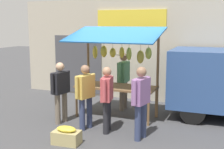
{
  "coord_description": "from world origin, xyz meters",
  "views": [
    {
      "loc": [
        -3.02,
        7.53,
        2.6
      ],
      "look_at": [
        0.0,
        0.3,
        1.25
      ],
      "focal_mm": 48.16,
      "sensor_mm": 36.0,
      "label": 1
    }
  ],
  "objects_px": {
    "market_stall": "(118,61)",
    "produce_crate_near": "(67,136)",
    "shopper_with_shopping_bag": "(141,98)",
    "shopper_in_grey_tee": "(86,93)",
    "shopper_with_ponytail": "(61,88)",
    "vendor_with_sunhat": "(124,76)",
    "shopper_in_striped_shirt": "(107,95)"
  },
  "relations": [
    {
      "from": "market_stall",
      "to": "shopper_in_striped_shirt",
      "type": "height_order",
      "value": "market_stall"
    },
    {
      "from": "shopper_with_ponytail",
      "to": "shopper_with_shopping_bag",
      "type": "height_order",
      "value": "shopper_with_shopping_bag"
    },
    {
      "from": "vendor_with_sunhat",
      "to": "shopper_with_shopping_bag",
      "type": "relative_size",
      "value": 1.04
    },
    {
      "from": "shopper_with_shopping_bag",
      "to": "produce_crate_near",
      "type": "relative_size",
      "value": 2.66
    },
    {
      "from": "market_stall",
      "to": "vendor_with_sunhat",
      "type": "xyz_separation_m",
      "value": [
        0.08,
        -0.69,
        -0.53
      ]
    },
    {
      "from": "shopper_in_striped_shirt",
      "to": "shopper_in_grey_tee",
      "type": "relative_size",
      "value": 0.99
    },
    {
      "from": "shopper_with_ponytail",
      "to": "shopper_with_shopping_bag",
      "type": "bearing_deg",
      "value": -86.08
    },
    {
      "from": "market_stall",
      "to": "shopper_with_shopping_bag",
      "type": "xyz_separation_m",
      "value": [
        -1.1,
        1.36,
        -0.6
      ]
    },
    {
      "from": "shopper_in_striped_shirt",
      "to": "shopper_with_ponytail",
      "type": "bearing_deg",
      "value": 71.82
    },
    {
      "from": "vendor_with_sunhat",
      "to": "market_stall",
      "type": "bearing_deg",
      "value": 6.24
    },
    {
      "from": "produce_crate_near",
      "to": "shopper_with_ponytail",
      "type": "bearing_deg",
      "value": -53.59
    },
    {
      "from": "market_stall",
      "to": "shopper_with_shopping_bag",
      "type": "height_order",
      "value": "market_stall"
    },
    {
      "from": "shopper_with_ponytail",
      "to": "shopper_in_striped_shirt",
      "type": "distance_m",
      "value": 1.39
    },
    {
      "from": "produce_crate_near",
      "to": "shopper_in_striped_shirt",
      "type": "bearing_deg",
      "value": -117.3
    },
    {
      "from": "vendor_with_sunhat",
      "to": "shopper_in_grey_tee",
      "type": "bearing_deg",
      "value": -8.16
    },
    {
      "from": "market_stall",
      "to": "shopper_with_ponytail",
      "type": "distance_m",
      "value": 1.71
    },
    {
      "from": "shopper_in_grey_tee",
      "to": "vendor_with_sunhat",
      "type": "bearing_deg",
      "value": 7.3
    },
    {
      "from": "shopper_in_grey_tee",
      "to": "shopper_with_shopping_bag",
      "type": "bearing_deg",
      "value": -79.32
    },
    {
      "from": "shopper_with_ponytail",
      "to": "shopper_in_striped_shirt",
      "type": "bearing_deg",
      "value": -85.72
    },
    {
      "from": "market_stall",
      "to": "shopper_with_ponytail",
      "type": "bearing_deg",
      "value": 43.07
    },
    {
      "from": "market_stall",
      "to": "produce_crate_near",
      "type": "height_order",
      "value": "market_stall"
    },
    {
      "from": "shopper_in_striped_shirt",
      "to": "produce_crate_near",
      "type": "distance_m",
      "value": 1.35
    },
    {
      "from": "shopper_in_striped_shirt",
      "to": "produce_crate_near",
      "type": "relative_size",
      "value": 2.55
    },
    {
      "from": "shopper_with_ponytail",
      "to": "produce_crate_near",
      "type": "distance_m",
      "value": 1.63
    },
    {
      "from": "shopper_in_striped_shirt",
      "to": "shopper_in_grey_tee",
      "type": "distance_m",
      "value": 0.57
    },
    {
      "from": "shopper_in_grey_tee",
      "to": "produce_crate_near",
      "type": "height_order",
      "value": "shopper_in_grey_tee"
    },
    {
      "from": "shopper_with_shopping_bag",
      "to": "produce_crate_near",
      "type": "distance_m",
      "value": 1.83
    },
    {
      "from": "market_stall",
      "to": "produce_crate_near",
      "type": "relative_size",
      "value": 4.02
    },
    {
      "from": "shopper_with_ponytail",
      "to": "produce_crate_near",
      "type": "height_order",
      "value": "shopper_with_ponytail"
    },
    {
      "from": "market_stall",
      "to": "shopper_with_ponytail",
      "type": "height_order",
      "value": "market_stall"
    },
    {
      "from": "market_stall",
      "to": "shopper_with_shopping_bag",
      "type": "relative_size",
      "value": 1.51
    },
    {
      "from": "shopper_with_shopping_bag",
      "to": "shopper_in_grey_tee",
      "type": "bearing_deg",
      "value": 96.25
    }
  ]
}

